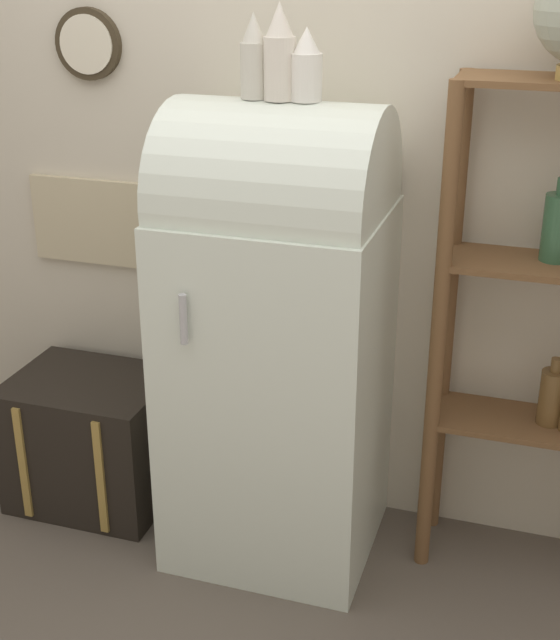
{
  "coord_description": "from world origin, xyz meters",
  "views": [
    {
      "loc": [
        0.83,
        -2.32,
        2.01
      ],
      "look_at": [
        0.01,
        0.24,
        0.87
      ],
      "focal_mm": 50.0,
      "sensor_mm": 36.0,
      "label": 1
    }
  ],
  "objects_px": {
    "refrigerator": "(278,332)",
    "vase_right": "(306,67)",
    "vase_left": "(254,59)",
    "vase_center": "(280,55)",
    "suitcase_trunk": "(93,439)"
  },
  "relations": [
    {
      "from": "refrigerator",
      "to": "suitcase_trunk",
      "type": "xyz_separation_m",
      "value": [
        -0.76,
        0.04,
        -0.57
      ]
    },
    {
      "from": "suitcase_trunk",
      "to": "vase_left",
      "type": "height_order",
      "value": "vase_left"
    },
    {
      "from": "suitcase_trunk",
      "to": "vase_center",
      "type": "relative_size",
      "value": 2.08
    },
    {
      "from": "suitcase_trunk",
      "to": "vase_left",
      "type": "xyz_separation_m",
      "value": [
        0.69,
        -0.04,
        1.44
      ]
    },
    {
      "from": "vase_right",
      "to": "vase_left",
      "type": "bearing_deg",
      "value": -179.26
    },
    {
      "from": "vase_left",
      "to": "vase_center",
      "type": "bearing_deg",
      "value": -3.01
    },
    {
      "from": "refrigerator",
      "to": "suitcase_trunk",
      "type": "relative_size",
      "value": 2.73
    },
    {
      "from": "refrigerator",
      "to": "vase_center",
      "type": "distance_m",
      "value": 0.88
    },
    {
      "from": "refrigerator",
      "to": "vase_right",
      "type": "xyz_separation_m",
      "value": [
        0.09,
        0.01,
        0.85
      ]
    },
    {
      "from": "vase_right",
      "to": "vase_center",
      "type": "bearing_deg",
      "value": -175.46
    },
    {
      "from": "refrigerator",
      "to": "suitcase_trunk",
      "type": "distance_m",
      "value": 0.95
    },
    {
      "from": "refrigerator",
      "to": "vase_right",
      "type": "height_order",
      "value": "vase_right"
    },
    {
      "from": "refrigerator",
      "to": "vase_left",
      "type": "distance_m",
      "value": 0.87
    },
    {
      "from": "refrigerator",
      "to": "vase_left",
      "type": "bearing_deg",
      "value": 175.53
    },
    {
      "from": "vase_right",
      "to": "refrigerator",
      "type": "bearing_deg",
      "value": -174.77
    }
  ]
}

